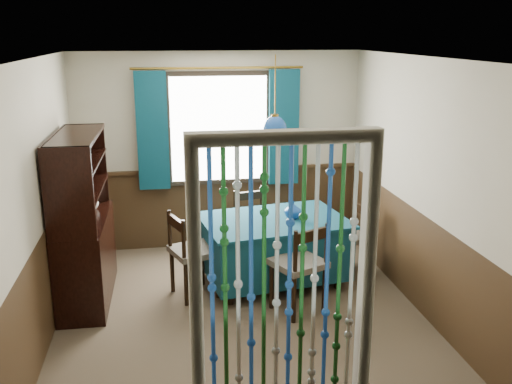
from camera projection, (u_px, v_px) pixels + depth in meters
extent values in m
plane|color=brown|center=(241.00, 314.00, 5.70)|extent=(4.00, 4.00, 0.00)
plane|color=silver|center=(239.00, 58.00, 5.02)|extent=(4.00, 4.00, 0.00)
plane|color=beige|center=(219.00, 151.00, 7.26)|extent=(3.60, 0.00, 3.60)
plane|color=beige|center=(285.00, 283.00, 3.46)|extent=(3.60, 0.00, 3.60)
plane|color=beige|center=(40.00, 203.00, 5.08)|extent=(0.00, 4.00, 4.00)
plane|color=beige|center=(420.00, 186.00, 5.64)|extent=(0.00, 4.00, 4.00)
plane|color=#3C2916|center=(220.00, 208.00, 7.45)|extent=(3.60, 0.00, 3.60)
plane|color=#3C2916|center=(50.00, 280.00, 5.28)|extent=(0.00, 4.00, 4.00)
plane|color=#3C2916|center=(413.00, 257.00, 5.84)|extent=(0.00, 4.00, 4.00)
cube|color=black|center=(219.00, 129.00, 7.13)|extent=(1.32, 0.12, 1.42)
cube|color=#0F3D4E|center=(274.00, 247.00, 6.33)|extent=(1.63, 1.23, 0.59)
cube|color=#0F3D4E|center=(274.00, 220.00, 6.24)|extent=(1.69, 1.30, 0.03)
cylinder|color=black|center=(230.00, 298.00, 5.89)|extent=(0.07, 0.07, 0.14)
cylinder|color=black|center=(338.00, 282.00, 6.26)|extent=(0.07, 0.07, 0.14)
cylinder|color=black|center=(212.00, 270.00, 6.58)|extent=(0.07, 0.07, 0.14)
cylinder|color=black|center=(310.00, 257.00, 6.95)|extent=(0.07, 0.07, 0.14)
cylinder|color=black|center=(294.00, 300.00, 5.47)|extent=(0.05, 0.05, 0.48)
cylinder|color=black|center=(324.00, 290.00, 5.68)|extent=(0.05, 0.05, 0.48)
cylinder|color=black|center=(272.00, 286.00, 5.76)|extent=(0.05, 0.05, 0.48)
cylinder|color=black|center=(301.00, 277.00, 5.97)|extent=(0.05, 0.05, 0.48)
cube|color=#5B5549|center=(298.00, 263.00, 5.65)|extent=(0.61, 0.60, 0.06)
cube|color=black|center=(312.00, 235.00, 5.40)|extent=(0.39, 0.21, 0.11)
cylinder|color=black|center=(295.00, 254.00, 5.34)|extent=(0.04, 0.04, 0.47)
cylinder|color=black|center=(327.00, 246.00, 5.55)|extent=(0.04, 0.04, 0.47)
cylinder|color=black|center=(262.00, 238.00, 7.17)|extent=(0.04, 0.04, 0.44)
cylinder|color=black|center=(236.00, 241.00, 7.06)|extent=(0.04, 0.04, 0.44)
cylinder|color=black|center=(272.00, 247.00, 6.88)|extent=(0.04, 0.04, 0.44)
cylinder|color=black|center=(244.00, 250.00, 6.76)|extent=(0.04, 0.04, 0.44)
cube|color=#5B5549|center=(253.00, 225.00, 6.90)|extent=(0.50, 0.48, 0.06)
cube|color=black|center=(248.00, 196.00, 6.97)|extent=(0.37, 0.11, 0.10)
cylinder|color=black|center=(262.00, 205.00, 7.07)|extent=(0.04, 0.04, 0.43)
cylinder|color=black|center=(235.00, 208.00, 6.95)|extent=(0.04, 0.04, 0.43)
cylinder|color=black|center=(172.00, 271.00, 6.13)|extent=(0.05, 0.05, 0.47)
cylinder|color=black|center=(186.00, 284.00, 5.82)|extent=(0.05, 0.05, 0.47)
cylinder|color=black|center=(203.00, 265.00, 6.31)|extent=(0.05, 0.05, 0.47)
cylinder|color=black|center=(218.00, 277.00, 5.99)|extent=(0.05, 0.05, 0.47)
cube|color=#5B5549|center=(194.00, 251.00, 5.99)|extent=(0.57, 0.58, 0.06)
cube|color=black|center=(176.00, 223.00, 5.81)|extent=(0.18, 0.39, 0.10)
cylinder|color=black|center=(170.00, 231.00, 6.00)|extent=(0.04, 0.04, 0.46)
cylinder|color=black|center=(184.00, 242.00, 5.69)|extent=(0.04, 0.04, 0.46)
cylinder|color=black|center=(366.00, 259.00, 6.52)|extent=(0.04, 0.04, 0.42)
cylinder|color=black|center=(351.00, 249.00, 6.82)|extent=(0.04, 0.04, 0.42)
cylinder|color=black|center=(342.00, 263.00, 6.41)|extent=(0.04, 0.04, 0.42)
cylinder|color=black|center=(328.00, 253.00, 6.71)|extent=(0.04, 0.04, 0.42)
cube|color=#5B5549|center=(348.00, 237.00, 6.55)|extent=(0.47, 0.49, 0.06)
cube|color=black|center=(362.00, 209.00, 6.52)|extent=(0.11, 0.35, 0.09)
cylinder|color=black|center=(369.00, 225.00, 6.41)|extent=(0.04, 0.04, 0.41)
cylinder|color=black|center=(354.00, 216.00, 6.71)|extent=(0.04, 0.04, 0.41)
cube|color=black|center=(87.00, 259.00, 5.94)|extent=(0.48, 1.35, 0.88)
cube|color=black|center=(70.00, 195.00, 5.09)|extent=(0.41, 0.06, 0.88)
cube|color=black|center=(87.00, 163.00, 6.31)|extent=(0.41, 0.06, 0.88)
cube|color=black|center=(76.00, 136.00, 5.59)|extent=(0.43, 1.35, 0.04)
cube|color=black|center=(57.00, 178.00, 5.67)|extent=(0.05, 1.32, 0.88)
cube|color=black|center=(84.00, 190.00, 5.74)|extent=(0.38, 1.27, 0.02)
cube|color=black|center=(81.00, 162.00, 5.66)|extent=(0.38, 1.27, 0.02)
cylinder|color=olive|center=(275.00, 93.00, 5.87)|extent=(0.01, 0.01, 0.78)
ellipsoid|color=navy|center=(275.00, 131.00, 5.97)|extent=(0.25, 0.25, 0.31)
cylinder|color=olive|center=(275.00, 116.00, 5.93)|extent=(0.08, 0.08, 0.03)
imported|color=navy|center=(293.00, 210.00, 6.25)|extent=(0.19, 0.19, 0.18)
imported|color=beige|center=(82.00, 193.00, 5.47)|extent=(0.26, 0.26, 0.05)
imported|color=beige|center=(91.00, 201.00, 6.12)|extent=(0.19, 0.19, 0.18)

